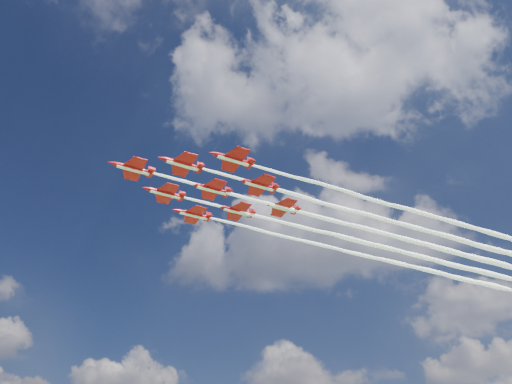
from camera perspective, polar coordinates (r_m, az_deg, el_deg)
jet_lead at (r=149.04m, az=7.73°, el=-2.98°), size 91.78×82.68×3.00m
jet_row2_port at (r=149.67m, az=12.70°, el=-2.55°), size 91.78×82.68×3.00m
jet_row2_starb at (r=159.66m, az=9.62°, el=-5.05°), size 91.78×82.68×3.00m
jet_row3_port at (r=151.41m, az=17.59°, el=-2.11°), size 91.78×82.68×3.00m
jet_row3_centre at (r=160.63m, az=14.25°, el=-4.62°), size 91.78×82.68×3.00m
jet_row3_starb at (r=170.60m, az=11.27°, el=-6.84°), size 91.78×82.68×3.00m
jet_row4_port at (r=162.64m, az=18.80°, el=-4.18°), size 91.78×82.68×3.00m
jet_row4_starb at (r=171.87m, az=15.61°, el=-6.42°), size 91.78×82.68×3.00m
jet_tail at (r=174.11m, az=19.86°, el=-5.98°), size 91.78×82.68×3.00m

